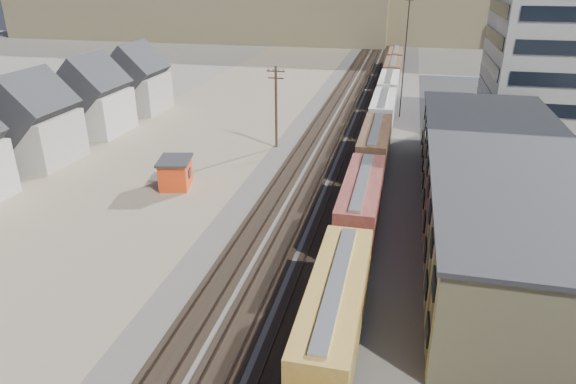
% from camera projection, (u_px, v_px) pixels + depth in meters
% --- Properties ---
extents(ballast_bed, '(18.00, 200.00, 0.06)m').
position_uv_depth(ballast_bed, '(352.00, 133.00, 69.32)').
color(ballast_bed, '#4C4742').
rests_on(ballast_bed, ground).
extents(dirt_yard, '(24.00, 180.00, 0.03)m').
position_uv_depth(dirt_yard, '(184.00, 146.00, 64.51)').
color(dirt_yard, gray).
rests_on(dirt_yard, ground).
extents(asphalt_lot, '(26.00, 120.00, 0.04)m').
position_uv_depth(asphalt_lot, '(554.00, 191.00, 51.38)').
color(asphalt_lot, '#232326').
rests_on(asphalt_lot, ground).
extents(rail_tracks, '(11.40, 200.00, 0.24)m').
position_uv_depth(rail_tracks, '(348.00, 132.00, 69.40)').
color(rail_tracks, black).
rests_on(rail_tracks, ground).
extents(freight_train, '(3.00, 119.74, 4.46)m').
position_uv_depth(freight_train, '(379.00, 126.00, 62.88)').
color(freight_train, black).
rests_on(freight_train, ground).
extents(warehouse, '(12.40, 40.40, 7.25)m').
position_uv_depth(warehouse, '(501.00, 189.00, 42.45)').
color(warehouse, tan).
rests_on(warehouse, ground).
extents(utility_pole_north, '(2.20, 0.32, 10.00)m').
position_uv_depth(utility_pole_north, '(276.00, 106.00, 61.82)').
color(utility_pole_north, '#382619').
rests_on(utility_pole_north, ground).
extents(radio_mast, '(1.20, 0.16, 18.00)m').
position_uv_depth(radio_mast, '(405.00, 55.00, 73.39)').
color(radio_mast, black).
rests_on(radio_mast, ground).
extents(maintenance_shed, '(3.94, 4.64, 2.97)m').
position_uv_depth(maintenance_shed, '(176.00, 173.00, 51.84)').
color(maintenance_shed, '#EA4116').
rests_on(maintenance_shed, ground).
extents(parked_car_blue, '(5.38, 6.24, 1.59)m').
position_uv_depth(parked_car_blue, '(565.00, 132.00, 67.28)').
color(parked_car_blue, navy).
rests_on(parked_car_blue, ground).
extents(parked_car_far, '(1.85, 4.14, 1.38)m').
position_uv_depth(parked_car_far, '(562.00, 132.00, 67.71)').
color(parked_car_far, silver).
rests_on(parked_car_far, ground).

